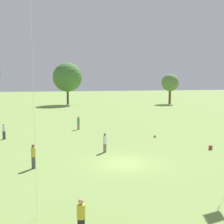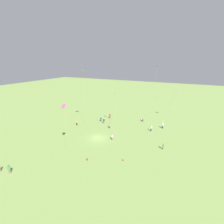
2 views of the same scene
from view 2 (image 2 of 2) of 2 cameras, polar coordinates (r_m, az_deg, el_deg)
The scene contains 21 objects.
ground_plane at distance 40.44m, azimuth -5.47°, elevation -9.89°, with size 240.00×240.00×0.00m, color #7A994C.
person_0 at distance 48.97m, azimuth -13.27°, elevation -3.96°, with size 0.38×0.38×1.65m.
person_1 at distance 47.93m, azimuth 18.78°, elevation -4.96°, with size 0.66×0.66×1.75m.
person_2 at distance 53.19m, azimuth -0.79°, elevation -1.50°, with size 0.56×0.56×1.80m.
person_4 at distance 49.06m, azimuth -3.11°, elevation -3.43°, with size 0.56×0.56×1.66m.
person_5 at distance 34.43m, azimuth -34.58°, elevation -17.47°, with size 0.55×0.55×1.78m.
person_6 at distance 51.43m, azimuth 11.74°, elevation -2.62°, with size 0.58×0.58×1.82m.
person_7 at distance 45.14m, azimuth 14.71°, elevation -6.04°, with size 0.50×0.50×1.72m.
person_8 at distance 37.12m, azimuth 18.93°, elevation -12.20°, with size 0.36×0.36×1.73m.
person_9 at distance 50.62m, azimuth -4.24°, elevation -2.69°, with size 0.56×0.56×1.70m.
person_10 at distance 45.40m, azimuth -0.92°, elevation -5.15°, with size 0.36×0.36×1.82m.
person_11 at distance 39.04m, azimuth 0.09°, elevation -9.46°, with size 0.48×0.48×1.73m.
kite_0 at distance 32.91m, azimuth -17.92°, elevation 1.60°, with size 0.94×1.17×10.88m.
kite_1 at distance 45.28m, azimuth 1.07°, elevation 6.53°, with size 1.02×0.87×10.42m.
kite_2 at distance 54.19m, azimuth 23.17°, elevation 6.65°, with size 0.83×0.77×9.95m.
kite_3 at distance 45.66m, azimuth -11.16°, elevation 14.35°, with size 1.46×1.48×16.95m.
kite_4 at distance 56.53m, azimuth 16.62°, elevation 14.83°, with size 0.78×0.72×18.14m.
dog_0 at distance 52.71m, azimuth 11.26°, elevation -2.67°, with size 0.53×0.70×0.54m.
picnic_bag_0 at distance 32.71m, azimuth -9.42°, elevation -17.37°, with size 0.39×0.38×0.39m.
picnic_bag_1 at distance 32.33m, azimuth 4.14°, elevation -17.82°, with size 0.21×0.34×0.21m.
picnic_bag_2 at distance 52.58m, azimuth 18.64°, elevation -3.64°, with size 0.25×0.29×0.32m.
Camera 2 is at (30.20, 18.64, 19.39)m, focal length 24.00 mm.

